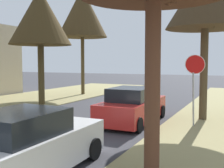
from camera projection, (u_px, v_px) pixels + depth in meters
name	position (u px, v px, depth m)	size (l,w,h in m)	color
stop_sign_far	(195.00, 75.00, 11.37)	(0.81, 0.54, 2.94)	#9EA0A5
street_tree_left_mid_b	(40.00, 17.00, 17.14)	(3.84, 3.84, 7.17)	#4C3F23
street_tree_left_far	(82.00, 13.00, 22.57)	(4.05, 4.05, 8.65)	brown
parked_sedan_white	(25.00, 146.00, 6.45)	(1.95, 4.41, 1.57)	white
parked_sedan_red	(132.00, 106.00, 12.31)	(1.95, 4.41, 1.57)	red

